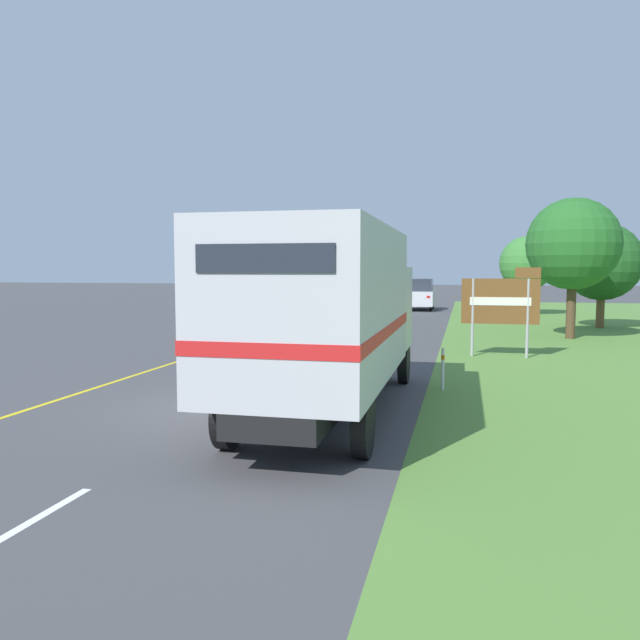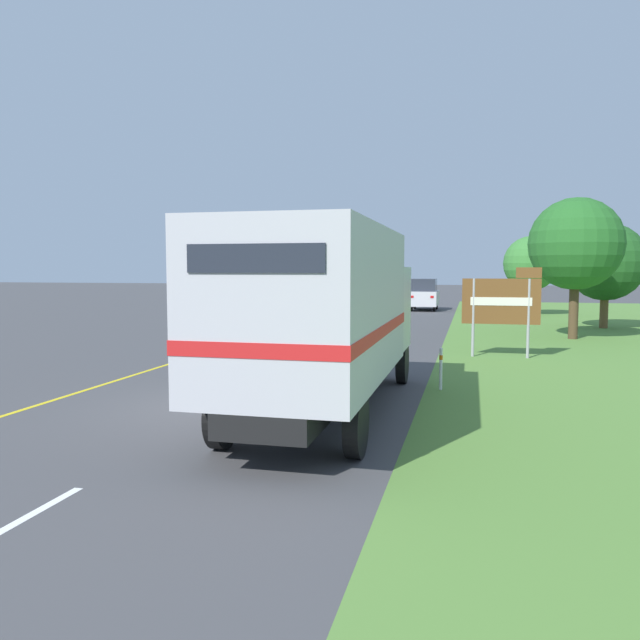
# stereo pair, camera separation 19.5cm
# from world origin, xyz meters

# --- Properties ---
(ground_plane) EXTENTS (200.00, 200.00, 0.00)m
(ground_plane) POSITION_xyz_m (0.00, 0.00, 0.00)
(ground_plane) COLOR #444447
(edge_line_yellow) EXTENTS (0.12, 58.98, 0.01)m
(edge_line_yellow) POSITION_xyz_m (-3.70, 13.12, 0.00)
(edge_line_yellow) COLOR yellow
(edge_line_yellow) RESTS_ON ground
(centre_dash_nearest) EXTENTS (0.12, 2.60, 0.01)m
(centre_dash_nearest) POSITION_xyz_m (0.00, -6.06, 0.00)
(centre_dash_nearest) COLOR white
(centre_dash_nearest) RESTS_ON ground
(centre_dash_near) EXTENTS (0.12, 2.60, 0.01)m
(centre_dash_near) POSITION_xyz_m (0.00, 0.54, 0.00)
(centre_dash_near) COLOR white
(centre_dash_near) RESTS_ON ground
(centre_dash_mid_a) EXTENTS (0.12, 2.60, 0.01)m
(centre_dash_mid_a) POSITION_xyz_m (0.00, 7.14, 0.00)
(centre_dash_mid_a) COLOR white
(centre_dash_mid_a) RESTS_ON ground
(centre_dash_mid_b) EXTENTS (0.12, 2.60, 0.01)m
(centre_dash_mid_b) POSITION_xyz_m (0.00, 13.74, 0.00)
(centre_dash_mid_b) COLOR white
(centre_dash_mid_b) RESTS_ON ground
(centre_dash_far) EXTENTS (0.12, 2.60, 0.01)m
(centre_dash_far) POSITION_xyz_m (0.00, 20.34, 0.00)
(centre_dash_far) COLOR white
(centre_dash_far) RESTS_ON ground
(centre_dash_farthest) EXTENTS (0.12, 2.60, 0.01)m
(centre_dash_farthest) POSITION_xyz_m (0.00, 26.94, 0.00)
(centre_dash_farthest) COLOR white
(centre_dash_farthest) RESTS_ON ground
(horse_trailer_truck) EXTENTS (2.42, 8.16, 3.42)m
(horse_trailer_truck) POSITION_xyz_m (2.08, -0.26, 1.93)
(horse_trailer_truck) COLOR black
(horse_trailer_truck) RESTS_ON ground
(lead_car_white) EXTENTS (1.80, 4.01, 1.95)m
(lead_car_white) POSITION_xyz_m (-1.79, 13.19, 0.98)
(lead_car_white) COLOR black
(lead_car_white) RESTS_ON ground
(lead_car_silver_ahead) EXTENTS (1.80, 4.15, 2.09)m
(lead_car_silver_ahead) POSITION_xyz_m (1.61, 30.51, 1.04)
(lead_car_silver_ahead) COLOR black
(lead_car_silver_ahead) RESTS_ON ground
(highway_sign) EXTENTS (2.33, 0.09, 2.77)m
(highway_sign) POSITION_xyz_m (5.60, 8.46, 1.70)
(highway_sign) COLOR #9E9EA3
(highway_sign) RESTS_ON ground
(roadside_tree_near) EXTENTS (3.55, 3.55, 5.46)m
(roadside_tree_near) POSITION_xyz_m (8.54, 14.45, 3.67)
(roadside_tree_near) COLOR #4C3823
(roadside_tree_near) RESTS_ON ground
(roadside_tree_mid) EXTENTS (3.55, 3.55, 4.82)m
(roadside_tree_mid) POSITION_xyz_m (10.62, 19.60, 3.04)
(roadside_tree_mid) COLOR brown
(roadside_tree_mid) RESTS_ON ground
(roadside_tree_far) EXTENTS (3.23, 3.23, 4.68)m
(roadside_tree_far) POSITION_xyz_m (8.07, 27.59, 3.05)
(roadside_tree_far) COLOR #4C3823
(roadside_tree_far) RESTS_ON ground
(delineator_post) EXTENTS (0.08, 0.08, 0.95)m
(delineator_post) POSITION_xyz_m (4.04, 2.72, 0.51)
(delineator_post) COLOR white
(delineator_post) RESTS_ON ground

